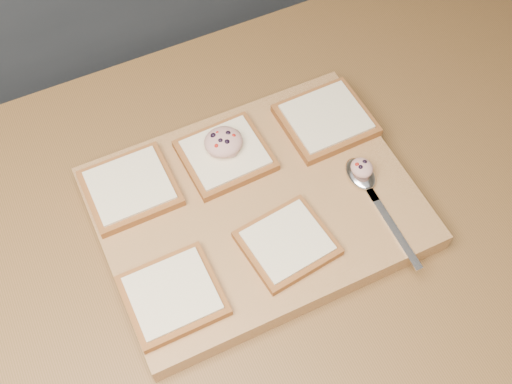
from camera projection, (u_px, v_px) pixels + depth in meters
island_counter at (193, 361)px, 1.30m from camera, size 2.00×0.80×0.90m
cutting_board at (256, 208)px, 0.95m from camera, size 0.45×0.34×0.04m
bread_far_left at (130, 188)px, 0.93m from camera, size 0.13×0.12×0.02m
bread_far_center at (225, 155)px, 0.96m from camera, size 0.13×0.12×0.02m
bread_far_right at (326, 120)px, 1.00m from camera, size 0.13×0.12×0.02m
bread_near_left at (173, 295)px, 0.85m from camera, size 0.12×0.11×0.02m
bread_near_center at (287, 243)px, 0.89m from camera, size 0.13×0.12×0.02m
tuna_salad_dollop at (223, 142)px, 0.95m from camera, size 0.06×0.06×0.03m
spoon at (365, 181)px, 0.94m from camera, size 0.04×0.20×0.01m
spoon_salad at (362, 168)px, 0.94m from camera, size 0.03×0.04×0.02m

